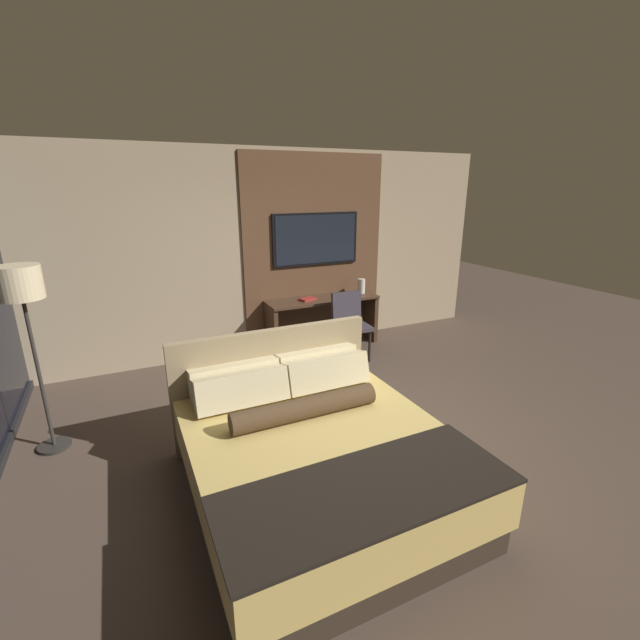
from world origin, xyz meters
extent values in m
plane|color=#4C3D33|center=(0.00, 0.00, 0.00)|extent=(16.00, 16.00, 0.00)
cube|color=tan|center=(0.00, 2.60, 1.40)|extent=(7.20, 0.06, 2.80)
cube|color=brown|center=(0.78, 2.56, 1.40)|extent=(2.16, 0.03, 2.70)
cube|color=#33281E|center=(-0.67, -0.67, 0.11)|extent=(1.78, 1.96, 0.22)
cube|color=tan|center=(-0.67, -0.67, 0.39)|extent=(1.83, 2.02, 0.34)
cube|color=black|center=(-0.67, -1.33, 0.58)|extent=(1.85, 0.71, 0.02)
cube|color=#998460|center=(-0.67, 0.38, 0.53)|extent=(1.87, 0.08, 1.06)
cube|color=beige|center=(-1.06, 0.24, 0.70)|extent=(0.77, 0.23, 0.31)
cube|color=beige|center=(-0.28, 0.24, 0.70)|extent=(0.77, 0.23, 0.31)
cube|color=beige|center=(-1.06, 0.03, 0.70)|extent=(0.77, 0.25, 0.32)
cube|color=beige|center=(-0.28, 0.03, 0.70)|extent=(0.77, 0.25, 0.32)
cylinder|color=#4C3823|center=(-0.67, -0.39, 0.65)|extent=(1.19, 0.17, 0.17)
cube|color=#422D1E|center=(0.78, 2.29, 0.72)|extent=(1.66, 0.48, 0.03)
cube|color=#422D1E|center=(-0.02, 2.29, 0.35)|extent=(0.06, 0.43, 0.70)
cube|color=#422D1E|center=(1.58, 2.29, 0.35)|extent=(0.06, 0.43, 0.70)
cube|color=#422D1E|center=(0.78, 2.51, 0.42)|extent=(1.54, 0.02, 0.35)
cube|color=black|center=(0.78, 2.52, 1.57)|extent=(1.32, 0.04, 0.74)
cube|color=black|center=(0.78, 2.50, 1.57)|extent=(1.24, 0.01, 0.69)
cube|color=#38333D|center=(0.91, 1.66, 0.47)|extent=(0.48, 0.46, 0.05)
cube|color=#38333D|center=(0.92, 1.84, 0.71)|extent=(0.43, 0.13, 0.42)
cylinder|color=black|center=(0.72, 1.49, 0.22)|extent=(0.04, 0.04, 0.45)
cylinder|color=black|center=(1.09, 1.47, 0.22)|extent=(0.04, 0.04, 0.45)
cylinder|color=black|center=(0.74, 1.84, 0.22)|extent=(0.04, 0.04, 0.45)
cylinder|color=black|center=(1.11, 1.82, 0.22)|extent=(0.04, 0.04, 0.45)
cylinder|color=#282623|center=(-2.60, 1.01, 0.01)|extent=(0.28, 0.28, 0.03)
cylinder|color=#332D28|center=(-2.60, 1.01, 0.73)|extent=(0.03, 0.03, 1.46)
cylinder|color=beige|center=(-2.60, 1.01, 1.56)|extent=(0.34, 0.34, 0.28)
cylinder|color=silver|center=(1.44, 2.32, 0.85)|extent=(0.11, 0.11, 0.22)
cube|color=maroon|center=(0.54, 2.29, 0.75)|extent=(0.25, 0.20, 0.03)
camera|label=1|loc=(-1.85, -3.13, 2.31)|focal=24.00mm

